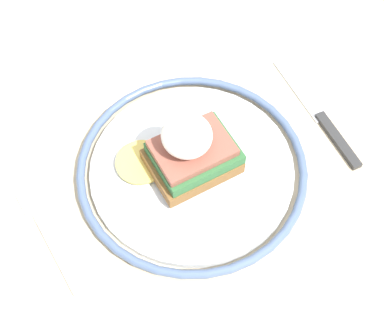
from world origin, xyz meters
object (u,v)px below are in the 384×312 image
(sandwich, at_px, (190,150))
(fork, at_px, (46,233))
(knife, at_px, (322,119))
(plate, at_px, (192,168))

(sandwich, distance_m, fork, 0.18)
(sandwich, xyz_separation_m, fork, (-0.18, 0.01, -0.04))
(fork, bearing_deg, knife, -3.69)
(fork, distance_m, knife, 0.36)
(fork, relative_size, knife, 0.77)
(knife, bearing_deg, sandwich, 174.97)
(plate, height_order, fork, plate)
(fork, xyz_separation_m, knife, (0.36, -0.02, 0.00))
(plate, distance_m, sandwich, 0.04)
(plate, distance_m, knife, 0.18)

